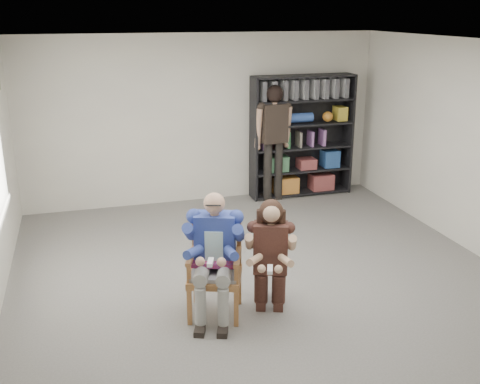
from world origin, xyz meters
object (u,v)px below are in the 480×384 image
object	(u,v)px
armchair	(215,269)
standing_man	(273,145)
seated_man	(215,255)
bookshelf	(302,136)
kneeling_woman	(270,259)

from	to	relation	value
armchair	standing_man	bearing A→B (deg)	81.39
seated_man	bookshelf	world-z (taller)	bookshelf
armchair	seated_man	size ratio (longest dim) A/B	0.77
armchair	bookshelf	size ratio (longest dim) A/B	0.51
kneeling_woman	bookshelf	world-z (taller)	bookshelf
armchair	standing_man	distance (m)	3.95
armchair	standing_man	xyz separation A→B (m)	(1.87, 3.45, 0.45)
kneeling_woman	armchair	bearing A→B (deg)	-171.83
seated_man	kneeling_woman	bearing A→B (deg)	8.17
seated_man	kneeling_woman	xyz separation A→B (m)	(0.58, -0.12, -0.06)
kneeling_woman	standing_man	world-z (taller)	standing_man
armchair	kneeling_woman	world-z (taller)	kneeling_woman
armchair	standing_man	size ratio (longest dim) A/B	0.54
seated_man	bookshelf	distance (m)	4.38
bookshelf	seated_man	bearing A→B (deg)	-124.16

